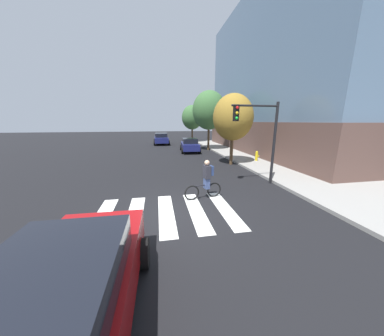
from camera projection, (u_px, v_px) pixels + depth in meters
ground_plane at (176, 213)px, 7.09m from camera, size 120.00×120.00×0.00m
sidewalk at (372, 195)px, 8.58m from camera, size 6.50×50.00×0.15m
crosswalk_stripes at (166, 213)px, 7.02m from camera, size 5.00×3.32×0.01m
sedan_near at (62, 302)px, 2.68m from camera, size 2.23×4.63×1.59m
sedan_mid at (190, 145)px, 21.12m from camera, size 2.22×4.36×1.47m
sedan_far at (161, 139)px, 28.03m from camera, size 2.21×4.67×1.61m
cyclist at (206, 180)px, 8.23m from camera, size 1.69×0.42×1.69m
traffic_light_near at (260, 130)px, 9.63m from camera, size 2.47×0.28×4.20m
fire_hydrant at (257, 156)px, 15.68m from camera, size 0.33×0.22×0.78m
street_tree_near at (233, 118)px, 14.22m from camera, size 2.95×2.95×5.24m
street_tree_mid at (209, 110)px, 21.55m from camera, size 3.70×3.70×6.59m
street_tree_far at (192, 117)px, 29.74m from camera, size 3.20×3.20×5.69m
corner_building at (320, 80)px, 20.17m from camera, size 16.78×22.17×15.14m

